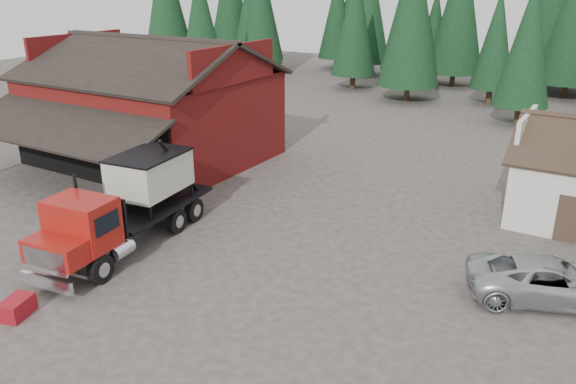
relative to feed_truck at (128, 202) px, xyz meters
The scene contains 9 objects.
ground 4.01m from the feed_truck, 10.43° to the right, with size 120.00×120.00×0.00m, color #453A36.
red_barn 11.95m from the feed_truck, 129.02° to the left, with size 12.80×13.63×7.18m.
conifer_backdrop 41.55m from the feed_truck, 85.17° to the left, with size 76.00×16.00×16.00m, color black, non-canonical shape.
near_pine_a 33.34m from the feed_truck, 124.07° to the left, with size 4.40×4.40×11.40m.
near_pine_b 31.12m from the feed_truck, 72.07° to the left, with size 3.96×3.96×10.40m.
near_pine_d 33.82m from the feed_truck, 90.87° to the left, with size 5.28×5.28×13.40m.
feed_truck is the anchor object (origin of this frame).
silver_car 15.63m from the feed_truck, 15.45° to the left, with size 2.43×5.26×1.46m, color #B8BAC1.
equip_box 5.87m from the feed_truck, 83.03° to the right, with size 0.70×1.10×0.60m, color maroon.
Camera 1 is at (12.57, -13.68, 10.09)m, focal length 35.00 mm.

